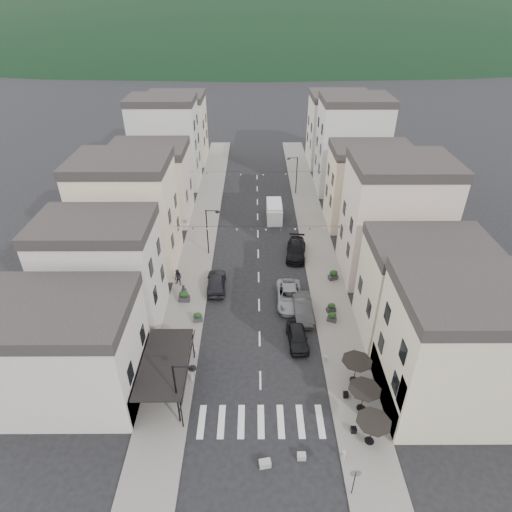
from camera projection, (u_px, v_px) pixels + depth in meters
The scene contains 32 objects.
ground at pixel (261, 445), 30.70m from camera, with size 700.00×700.00×0.00m, color black.
sidewalk_left at pixel (202, 230), 57.68m from camera, with size 4.00×76.00×0.12m, color slate.
sidewalk_right at pixel (313, 230), 57.74m from camera, with size 4.00×76.00×0.12m, color slate.
hill_backdrop at pixel (255, 36), 284.23m from camera, with size 640.00×360.00×70.00m, color black.
boutique_building at pixel (59, 355), 32.73m from camera, with size 12.00×8.00×8.00m, color #B7B0A8.
bistro_building at pixel (458, 354), 31.46m from camera, with size 10.00×8.00×10.00m, color beige.
boutique_awning at pixel (168, 363), 33.23m from camera, with size 3.77×7.50×3.28m.
buildings_row_left at pixel (153, 172), 59.28m from camera, with size 10.20×54.16×14.00m.
buildings_row_right at pixel (364, 173), 58.30m from camera, with size 10.20×54.16×14.50m.
cafe_terrace at pixel (364, 392), 31.83m from camera, with size 2.50×8.10×2.53m.
streetlamp_left_near at pixel (180, 389), 30.39m from camera, with size 1.70×0.56×6.00m.
streetlamp_left_far at pixel (209, 227), 50.67m from camera, with size 1.70×0.56×6.00m.
streetlamp_right_far at pixel (295, 172), 65.93m from camera, with size 1.70×0.56×6.00m.
traffic_sign at pixel (355, 477), 26.73m from camera, with size 0.70×0.07×2.70m.
bollards at pixel (260, 381), 35.12m from camera, with size 11.66×10.26×0.60m.
bunting_near at pixel (259, 229), 46.27m from camera, with size 19.00×0.28×0.62m.
bunting_far at pixel (258, 174), 59.79m from camera, with size 19.00×0.28×0.62m.
parked_car_a at pixel (297, 336), 39.18m from camera, with size 1.76×4.37×1.49m, color black.
parked_car_b at pixel (303, 308), 42.45m from camera, with size 1.76×5.05×1.66m, color #323234.
parked_car_c at pixel (289, 296), 44.19m from camera, with size 2.62×5.69×1.58m, color gray.
parked_car_d at pixel (296, 250), 51.92m from camera, with size 2.26×5.56×1.61m, color black.
parked_car_e at pixel (216, 282), 46.19m from camera, with size 2.00×4.98×1.70m, color black.
delivery_van at pixel (274, 211), 59.99m from camera, with size 2.08×5.26×2.52m.
pedestrian_a at pixel (184, 293), 44.19m from camera, with size 0.69×0.45×1.88m, color black.
pedestrian_b at pixel (178, 277), 46.53m from camera, with size 0.93×0.73×1.92m, color #251E28.
concrete_block_a at pixel (265, 464), 29.27m from camera, with size 0.80×0.50×0.50m, color gray.
concrete_block_b at pixel (301, 456), 29.74m from camera, with size 0.60×0.45×0.45m, color #989490.
planter_la at pixel (198, 317), 41.65m from camera, with size 0.98×0.63×1.03m.
planter_lb at pixel (184, 296), 44.27m from camera, with size 1.14×0.63×1.27m.
planter_ra at pixel (332, 317), 41.66m from camera, with size 1.02×0.79×1.01m.
planter_rb at pixel (331, 308), 42.91m from camera, with size 1.00×0.69×1.01m.
planter_rc at pixel (333, 275), 47.60m from camera, with size 1.19×0.90×1.18m.
Camera 1 is at (-0.46, -18.66, 27.93)m, focal length 30.00 mm.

